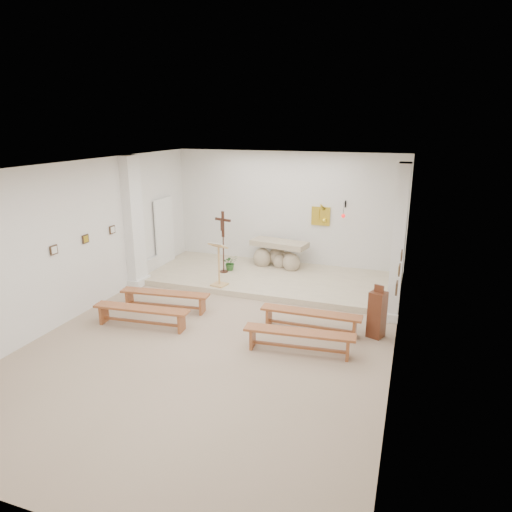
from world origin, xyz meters
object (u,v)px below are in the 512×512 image
at_px(lectern, 219,264).
at_px(crucifix_stand, 223,238).
at_px(altar, 278,256).
at_px(bench_right_second, 299,337).
at_px(bench_right_front, 311,317).
at_px(bench_left_front, 165,296).
at_px(donation_pedestal, 377,314).
at_px(bench_left_second, 141,312).

bearing_deg(lectern, crucifix_stand, 116.95).
relative_size(altar, bench_right_second, 0.81).
bearing_deg(crucifix_stand, bench_right_front, -23.53).
distance_m(altar, crucifix_stand, 1.83).
height_order(altar, bench_left_front, altar).
height_order(lectern, donation_pedestal, lectern).
xyz_separation_m(lectern, bench_right_front, (2.83, -1.60, -0.40)).
height_order(bench_right_front, bench_right_second, same).
bearing_deg(donation_pedestal, bench_right_front, -149.99).
relative_size(altar, lectern, 1.46).
bearing_deg(bench_right_second, lectern, 132.13).
height_order(lectern, bench_left_second, lectern).
relative_size(altar, bench_right_front, 0.82).
xyz_separation_m(crucifix_stand, donation_pedestal, (4.50, -2.47, -0.68)).
bearing_deg(bench_right_second, altar, 105.82).
xyz_separation_m(donation_pedestal, bench_right_second, (-1.34, -1.21, -0.16)).
distance_m(altar, bench_right_front, 4.14).
distance_m(bench_left_front, bench_right_second, 3.66).
distance_m(altar, bench_left_second, 5.01).
height_order(bench_left_second, bench_right_second, same).
height_order(altar, bench_right_front, altar).
relative_size(lectern, bench_left_front, 0.55).
height_order(donation_pedestal, bench_right_front, donation_pedestal).
relative_size(bench_left_front, bench_right_front, 1.01).
xyz_separation_m(bench_right_front, bench_right_second, (0.00, -1.00, 0.00)).
relative_size(altar, crucifix_stand, 0.99).
distance_m(lectern, donation_pedestal, 4.40).
height_order(altar, lectern, lectern).
distance_m(bench_left_front, bench_left_second, 1.00).
bearing_deg(lectern, altar, 74.70).
relative_size(lectern, donation_pedestal, 1.06).
bearing_deg(altar, bench_right_front, -53.88).
xyz_separation_m(altar, donation_pedestal, (3.16, -3.50, 0.02)).
relative_size(crucifix_stand, bench_left_front, 0.82).
xyz_separation_m(bench_left_front, bench_right_front, (3.52, 0.00, 0.00)).
bearing_deg(lectern, donation_pedestal, -8.33).
xyz_separation_m(altar, bench_right_front, (1.82, -3.72, -0.14)).
bearing_deg(bench_left_second, crucifix_stand, 79.18).
bearing_deg(donation_pedestal, crucifix_stand, 172.22).
distance_m(donation_pedestal, bench_left_front, 4.87).
height_order(altar, donation_pedestal, donation_pedestal).
bearing_deg(lectern, bench_right_second, -32.50).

